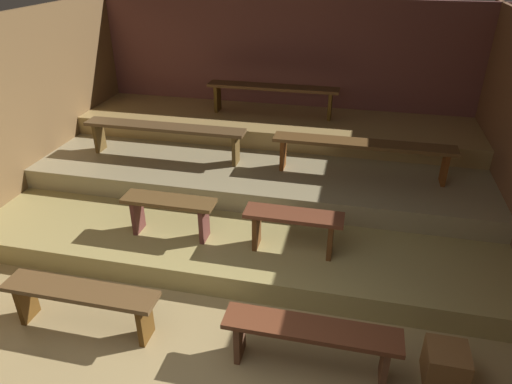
# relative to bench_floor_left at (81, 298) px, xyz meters

# --- Properties ---
(ground) EXTENTS (6.74, 6.05, 0.08)m
(ground) POSITION_rel_bench_floor_left_xyz_m (1.03, 1.95, -0.40)
(ground) COLOR #9B8455
(wall_back) EXTENTS (6.74, 0.06, 2.43)m
(wall_back) POSITION_rel_bench_floor_left_xyz_m (1.03, 4.61, 0.86)
(wall_back) COLOR brown
(wall_back) RESTS_ON ground
(wall_left) EXTENTS (0.06, 6.05, 2.43)m
(wall_left) POSITION_rel_bench_floor_left_xyz_m (-1.97, 1.95, 0.86)
(wall_left) COLOR brown
(wall_left) RESTS_ON ground
(platform_lower) EXTENTS (5.94, 3.92, 0.26)m
(platform_lower) POSITION_rel_bench_floor_left_xyz_m (1.03, 2.62, -0.22)
(platform_lower) COLOR #A08F54
(platform_lower) RESTS_ON ground
(platform_middle) EXTENTS (5.94, 2.69, 0.26)m
(platform_middle) POSITION_rel_bench_floor_left_xyz_m (1.03, 3.23, 0.04)
(platform_middle) COLOR #918460
(platform_middle) RESTS_ON platform_lower
(platform_upper) EXTENTS (5.94, 1.34, 0.26)m
(platform_upper) POSITION_rel_bench_floor_left_xyz_m (1.03, 3.91, 0.30)
(platform_upper) COLOR #A3854D
(platform_upper) RESTS_ON platform_middle
(bench_floor_left) EXTENTS (1.43, 0.28, 0.46)m
(bench_floor_left) POSITION_rel_bench_floor_left_xyz_m (0.00, 0.00, 0.00)
(bench_floor_left) COLOR brown
(bench_floor_left) RESTS_ON ground
(bench_floor_right) EXTENTS (1.43, 0.28, 0.46)m
(bench_floor_right) POSITION_rel_bench_floor_left_xyz_m (2.05, 0.00, 0.00)
(bench_floor_right) COLOR brown
(bench_floor_right) RESTS_ON ground
(bench_lower_left) EXTENTS (1.02, 0.28, 0.46)m
(bench_lower_left) POSITION_rel_bench_floor_left_xyz_m (0.35, 1.27, 0.24)
(bench_lower_left) COLOR brown
(bench_lower_left) RESTS_ON platform_lower
(bench_lower_right) EXTENTS (1.02, 0.28, 0.46)m
(bench_lower_right) POSITION_rel_bench_floor_left_xyz_m (1.71, 1.27, 0.24)
(bench_lower_right) COLOR brown
(bench_lower_right) RESTS_ON platform_lower
(bench_middle_left) EXTENTS (2.23, 0.28, 0.46)m
(bench_middle_left) POSITION_rel_bench_floor_left_xyz_m (-0.29, 2.71, 0.55)
(bench_middle_left) COLOR brown
(bench_middle_left) RESTS_ON platform_middle
(bench_middle_right) EXTENTS (2.23, 0.28, 0.46)m
(bench_middle_right) POSITION_rel_bench_floor_left_xyz_m (2.34, 2.71, 0.55)
(bench_middle_right) COLOR brown
(bench_middle_right) RESTS_ON platform_middle
(bench_upper_center) EXTENTS (2.00, 0.28, 0.46)m
(bench_upper_center) POSITION_rel_bench_floor_left_xyz_m (0.94, 4.03, 0.80)
(bench_upper_center) COLOR #55361C
(bench_upper_center) RESTS_ON platform_upper
(wooden_crate_floor) EXTENTS (0.33, 0.33, 0.33)m
(wooden_crate_floor) POSITION_rel_bench_floor_left_xyz_m (3.13, 0.12, -0.19)
(wooden_crate_floor) COLOR brown
(wooden_crate_floor) RESTS_ON ground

